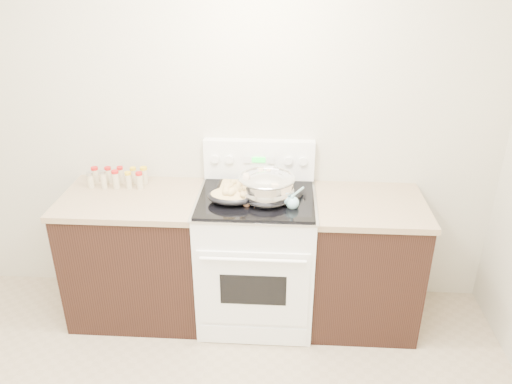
{
  "coord_description": "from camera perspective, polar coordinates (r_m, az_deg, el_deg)",
  "views": [
    {
      "loc": [
        0.53,
        -1.48,
        2.36
      ],
      "look_at": [
        0.35,
        1.37,
        1.0
      ],
      "focal_mm": 35.0,
      "sensor_mm": 36.0,
      "label": 1
    }
  ],
  "objects": [
    {
      "name": "blue_ladle",
      "position": [
        3.1,
        4.26,
        -1.11
      ],
      "size": [
        0.12,
        0.27,
        0.1
      ],
      "color": "#8BC6CF",
      "rests_on": "kitchen_range"
    },
    {
      "name": "counter_left",
      "position": [
        3.62,
        -13.28,
        -6.95
      ],
      "size": [
        0.93,
        0.67,
        0.92
      ],
      "color": "black",
      "rests_on": "ground"
    },
    {
      "name": "wooden_spoon",
      "position": [
        3.15,
        -0.86,
        -1.06
      ],
      "size": [
        0.08,
        0.27,
        0.04
      ],
      "color": "#BB7B55",
      "rests_on": "kitchen_range"
    },
    {
      "name": "counter_right",
      "position": [
        3.52,
        12.13,
        -7.83
      ],
      "size": [
        0.73,
        0.67,
        0.92
      ],
      "color": "black",
      "rests_on": "ground"
    },
    {
      "name": "kitchen_range",
      "position": [
        3.46,
        0.06,
        -7.25
      ],
      "size": [
        0.78,
        0.73,
        1.22
      ],
      "color": "white",
      "rests_on": "ground"
    },
    {
      "name": "spice_jars",
      "position": [
        3.55,
        -15.48,
        1.62
      ],
      "size": [
        0.39,
        0.15,
        0.13
      ],
      "color": "#BFB28C",
      "rests_on": "counter_left"
    },
    {
      "name": "mixing_bowl",
      "position": [
        3.15,
        1.21,
        0.43
      ],
      "size": [
        0.45,
        0.45,
        0.21
      ],
      "color": "silver",
      "rests_on": "kitchen_range"
    },
    {
      "name": "room_shell",
      "position": [
        1.7,
        -14.8,
        1.8
      ],
      "size": [
        4.1,
        3.6,
        2.75
      ],
      "color": "beige",
      "rests_on": "ground"
    },
    {
      "name": "roasting_pan",
      "position": [
        3.14,
        -2.66,
        -0.36
      ],
      "size": [
        0.33,
        0.24,
        0.12
      ],
      "color": "black",
      "rests_on": "kitchen_range"
    },
    {
      "name": "baking_sheet",
      "position": [
        3.28,
        -0.76,
        0.25
      ],
      "size": [
        0.45,
        0.32,
        0.06
      ],
      "color": "black",
      "rests_on": "kitchen_range"
    }
  ]
}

